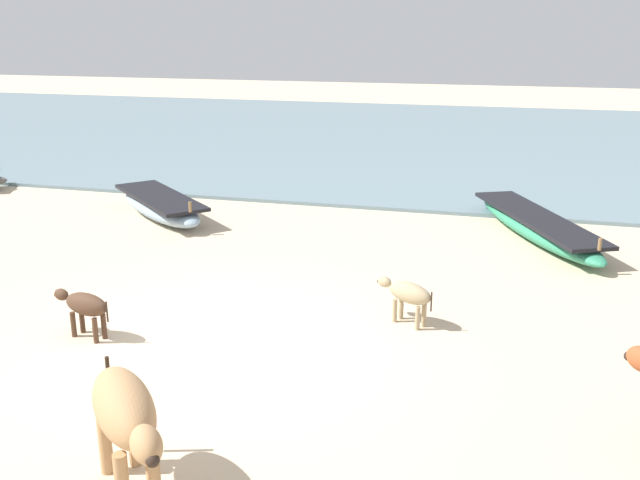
{
  "coord_description": "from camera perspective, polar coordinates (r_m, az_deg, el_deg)",
  "views": [
    {
      "loc": [
        3.48,
        -7.57,
        3.97
      ],
      "look_at": [
        0.66,
        3.01,
        0.6
      ],
      "focal_mm": 40.17,
      "sensor_mm": 36.0,
      "label": 1
    }
  ],
  "objects": [
    {
      "name": "cow_second_adult_tan",
      "position": [
        6.45,
        -15.22,
        -13.25
      ],
      "size": [
        1.33,
        1.42,
        1.08
      ],
      "rotation": [
        0.0,
        0.0,
        5.45
      ],
      "color": "tan",
      "rests_on": "ground"
    },
    {
      "name": "calf_far_dark",
      "position": [
        9.77,
        -18.23,
        -4.98
      ],
      "size": [
        0.93,
        0.43,
        0.61
      ],
      "rotation": [
        0.0,
        0.0,
        2.89
      ],
      "color": "#4C3323",
      "rests_on": "ground"
    },
    {
      "name": "sea_water",
      "position": [
        25.47,
        6.94,
        8.1
      ],
      "size": [
        60.0,
        20.0,
        0.08
      ],
      "primitive_type": "cube",
      "color": "slate",
      "rests_on": "ground"
    },
    {
      "name": "calf_near_dun",
      "position": [
        9.77,
        7.02,
        -4.29
      ],
      "size": [
        0.87,
        0.6,
        0.6
      ],
      "rotation": [
        0.0,
        0.0,
        2.64
      ],
      "color": "tan",
      "rests_on": "ground"
    },
    {
      "name": "fishing_boat_0",
      "position": [
        14.22,
        16.88,
        1.1
      ],
      "size": [
        2.75,
        4.56,
        0.62
      ],
      "rotation": [
        0.0,
        0.0,
        5.15
      ],
      "color": "#338C66",
      "rests_on": "ground"
    },
    {
      "name": "ground",
      "position": [
        9.23,
        -8.9,
        -8.6
      ],
      "size": [
        80.0,
        80.0,
        0.0
      ],
      "primitive_type": "plane",
      "color": "beige"
    },
    {
      "name": "fishing_boat_2",
      "position": [
        15.42,
        -12.6,
        2.73
      ],
      "size": [
        3.23,
        3.05,
        0.66
      ],
      "rotation": [
        0.0,
        0.0,
        5.55
      ],
      "color": "#8CA5B7",
      "rests_on": "ground"
    }
  ]
}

